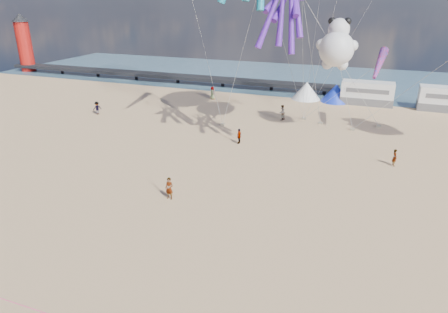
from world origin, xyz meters
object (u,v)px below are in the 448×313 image
Objects in this scene: sandbag_d at (378,126)px; beachgoer_0 at (212,93)px; motorhome_1 at (447,99)px; sandbag_b at (320,123)px; standing_person at (169,188)px; beachgoer_2 at (97,108)px; motorhome_0 at (367,93)px; kite_panda at (336,49)px; sandbag_c at (353,129)px; beachgoer_1 at (282,113)px; windsock_right at (379,64)px; sandbag_e at (304,119)px; beachgoer_5 at (395,158)px; tent_white at (306,91)px; tent_blue at (336,93)px; lighthouse at (25,47)px; sandbag_a at (223,125)px; beachgoer_3 at (239,136)px.

beachgoer_0 is at bearing 166.02° from sandbag_d.
sandbag_b is (-13.90, -11.24, -1.39)m from motorhome_1.
standing_person is 0.92× the size of beachgoer_0.
standing_person is 23.14m from sandbag_b.
standing_person is at bearing 84.63° from beachgoer_2.
beachgoer_0 is 15.85m from beachgoer_2.
kite_panda is at bearing -101.97° from motorhome_0.
beachgoer_1 is at bearing 172.38° from sandbag_c.
sandbag_e is at bearing 172.65° from windsock_right.
motorhome_1 is 22.01m from beachgoer_5.
tent_white and tent_blue have the same top height.
standing_person is (50.03, -37.09, -3.69)m from lighthouse.
beachgoer_1 is at bearing -155.07° from sandbag_e.
tent_white is at bearing 98.46° from sandbag_e.
beachgoer_5 is at bearing -27.94° from kite_panda.
sandbag_b is at bearing -28.69° from sandbag_e.
sandbag_b is (10.18, 4.33, 0.00)m from sandbag_a.
beachgoer_5 is at bearing -106.90° from motorhome_1.
standing_person is (-7.97, -33.09, -0.39)m from tent_blue.
kite_panda is at bearing -55.26° from sandbag_e.
motorhome_0 is 23.24m from beachgoer_3.
beachgoer_0 is at bearing -171.19° from motorhome_1.
sandbag_a is 17.22m from sandbag_d.
beachgoer_3 is (-11.00, -20.46, -0.75)m from motorhome_0.
beachgoer_0 is (-12.25, -4.61, -0.31)m from tent_white.
tent_blue is at bearing 158.38° from beachgoer_2.
sandbag_e is (23.99, 6.61, -0.68)m from beachgoer_2.
sandbag_b is (6.61, 9.22, -0.64)m from beachgoer_3.
beachgoer_3 is at bearing -98.35° from tent_white.
standing_person is at bearing -118.13° from sandbag_c.
sandbag_d is (5.74, -10.08, -1.09)m from tent_blue.
beachgoer_5 reaches higher than sandbag_b.
sandbag_c is at bearing -75.60° from tent_blue.
sandbag_b is (4.49, -0.04, -0.78)m from beachgoer_1.
tent_white is 13.09m from beachgoer_0.
lighthouse is 55.36m from beachgoer_1.
tent_white is 1.00× the size of tent_blue.
beachgoer_3 is (-2.11, -9.26, -0.14)m from beachgoer_1.
beachgoer_2 is at bearing -53.42° from beachgoer_1.
beachgoer_2 is 3.18× the size of sandbag_b.
sandbag_e is at bearing 161.52° from beachgoer_3.
tent_white is (-17.50, 0.00, -0.30)m from motorhome_1.
sandbag_c is at bearing -59.78° from tent_white.
tent_white is 2.24× the size of beachgoer_1.
beachgoer_3 reaches higher than sandbag_d.
sandbag_c and sandbag_e have the same top height.
beachgoer_1 is 10.72m from sandbag_d.
beachgoer_2 is (-22.49, -16.70, -0.41)m from tent_white.
sandbag_a is (15.91, 1.13, -0.68)m from beachgoer_2.
beachgoer_5 is (11.11, -21.04, -0.46)m from tent_white.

